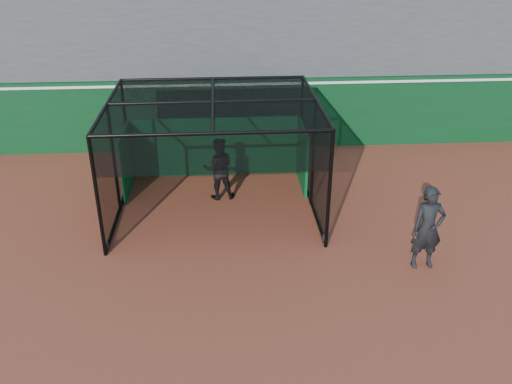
{
  "coord_description": "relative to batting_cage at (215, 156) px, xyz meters",
  "views": [
    {
      "loc": [
        -0.74,
        -9.76,
        7.33
      ],
      "look_at": [
        0.08,
        2.0,
        1.4
      ],
      "focal_mm": 38.0,
      "sensor_mm": 36.0,
      "label": 1
    }
  ],
  "objects": [
    {
      "name": "grandstand",
      "position": [
        0.92,
        8.31,
        2.93
      ],
      "size": [
        50.0,
        7.85,
        8.95
      ],
      "color": "#4C4C4F",
      "rests_on": "ground"
    },
    {
      "name": "batting_cage",
      "position": [
        0.0,
        0.0,
        0.0
      ],
      "size": [
        5.54,
        4.76,
        3.09
      ],
      "color": "black",
      "rests_on": "ground"
    },
    {
      "name": "on_deck_player",
      "position": [
        4.85,
        -3.32,
        -0.52
      ],
      "size": [
        0.75,
        0.5,
        2.04
      ],
      "color": "black",
      "rests_on": "ground"
    },
    {
      "name": "batter",
      "position": [
        0.09,
        0.56,
        -0.61
      ],
      "size": [
        0.95,
        0.77,
        1.86
      ],
      "primitive_type": "imported",
      "rotation": [
        0.0,
        0.0,
        3.22
      ],
      "color": "black",
      "rests_on": "ground"
    },
    {
      "name": "outfield_wall",
      "position": [
        0.92,
        4.54,
        -0.25
      ],
      "size": [
        50.0,
        0.5,
        2.5
      ],
      "color": "#0A3A19",
      "rests_on": "ground"
    },
    {
      "name": "ground",
      "position": [
        0.92,
        -3.96,
        -1.54
      ],
      "size": [
        120.0,
        120.0,
        0.0
      ],
      "primitive_type": "plane",
      "color": "brown",
      "rests_on": "ground"
    }
  ]
}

